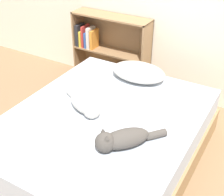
{
  "coord_description": "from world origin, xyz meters",
  "views": [
    {
      "loc": [
        1.14,
        -1.8,
        2.0
      ],
      "look_at": [
        0.0,
        0.14,
        0.57
      ],
      "focal_mm": 50.0,
      "sensor_mm": 36.0,
      "label": 1
    }
  ],
  "objects_px": {
    "bed": "(104,138)",
    "cat_dark": "(121,139)",
    "cat_light": "(85,103)",
    "bookshelf": "(109,48)",
    "pillow": "(139,72)"
  },
  "relations": [
    {
      "from": "pillow",
      "to": "bookshelf",
      "type": "xyz_separation_m",
      "value": [
        -0.67,
        0.54,
        -0.08
      ]
    },
    {
      "from": "pillow",
      "to": "cat_dark",
      "type": "relative_size",
      "value": 1.17
    },
    {
      "from": "bookshelf",
      "to": "cat_light",
      "type": "bearing_deg",
      "value": -67.65
    },
    {
      "from": "cat_light",
      "to": "bookshelf",
      "type": "distance_m",
      "value": 1.39
    },
    {
      "from": "bed",
      "to": "bookshelf",
      "type": "xyz_separation_m",
      "value": [
        -0.71,
        1.28,
        0.23
      ]
    },
    {
      "from": "bed",
      "to": "cat_light",
      "type": "distance_m",
      "value": 0.36
    },
    {
      "from": "bed",
      "to": "pillow",
      "type": "distance_m",
      "value": 0.8
    },
    {
      "from": "cat_light",
      "to": "pillow",
      "type": "bearing_deg",
      "value": 107.09
    },
    {
      "from": "pillow",
      "to": "bookshelf",
      "type": "height_order",
      "value": "bookshelf"
    },
    {
      "from": "bed",
      "to": "cat_dark",
      "type": "distance_m",
      "value": 0.51
    },
    {
      "from": "bed",
      "to": "cat_dark",
      "type": "height_order",
      "value": "cat_dark"
    },
    {
      "from": "cat_light",
      "to": "cat_dark",
      "type": "xyz_separation_m",
      "value": [
        0.49,
        -0.25,
        -0.01
      ]
    },
    {
      "from": "pillow",
      "to": "cat_dark",
      "type": "bearing_deg",
      "value": -70.6
    },
    {
      "from": "cat_light",
      "to": "cat_dark",
      "type": "relative_size",
      "value": 1.03
    },
    {
      "from": "bed",
      "to": "cat_dark",
      "type": "xyz_separation_m",
      "value": [
        0.31,
        -0.26,
        0.31
      ]
    }
  ]
}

